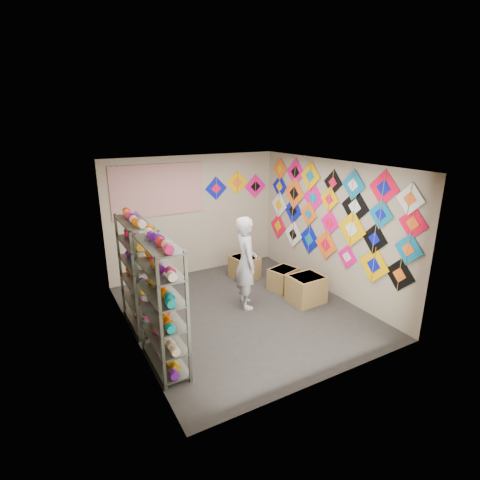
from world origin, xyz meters
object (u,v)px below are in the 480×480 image
shelf_rack_back (138,274)px  shelf_rack_front (162,306)px  shopkeeper (246,263)px  carton_c (245,267)px  carton_a (306,289)px  carton_b (283,279)px

shelf_rack_back → shelf_rack_front: bearing=-90.0°
shopkeeper → carton_c: bearing=-12.9°
shopkeeper → carton_a: size_ratio=2.72×
shelf_rack_back → shopkeeper: size_ratio=1.08×
shopkeeper → carton_a: 1.34m
shelf_rack_back → carton_a: bearing=-13.3°
shelf_rack_back → carton_c: bearing=19.3°
shelf_rack_front → shelf_rack_back: 1.30m
carton_a → carton_c: carton_a is taller
shelf_rack_back → shopkeeper: shelf_rack_back is taller
shopkeeper → shelf_rack_front: bearing=133.7°
carton_c → shelf_rack_front: bearing=-148.4°
shelf_rack_front → carton_a: size_ratio=2.93×
carton_a → shelf_rack_back: bearing=164.6°
shelf_rack_front → shopkeeper: shelf_rack_front is taller
carton_b → carton_a: bearing=-101.7°
shelf_rack_front → shopkeeper: bearing=27.9°
shelf_rack_back → shopkeeper: bearing=-8.0°
shopkeeper → carton_b: 1.28m
carton_a → carton_b: bearing=91.4°
carton_a → carton_c: 1.69m
carton_c → shopkeeper: bearing=-127.6°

